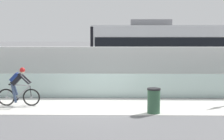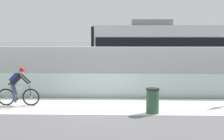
{
  "view_description": "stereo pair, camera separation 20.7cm",
  "coord_description": "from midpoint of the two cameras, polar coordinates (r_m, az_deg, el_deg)",
  "views": [
    {
      "loc": [
        0.74,
        -13.91,
        3.03
      ],
      "look_at": [
        0.48,
        2.35,
        1.25
      ],
      "focal_mm": 54.84,
      "sensor_mm": 36.0,
      "label": 1
    },
    {
      "loc": [
        0.95,
        -13.9,
        3.03
      ],
      "look_at": [
        0.48,
        2.35,
        1.25
      ],
      "focal_mm": 54.84,
      "sensor_mm": 36.0,
      "label": 2
    }
  ],
  "objects": [
    {
      "name": "glass_parapet",
      "position": [
        15.97,
        -2.11,
        -2.64
      ],
      "size": [
        32.0,
        0.05,
        1.13
      ],
      "primitive_type": "cube",
      "color": "#ADC6C1",
      "rests_on": "ground"
    },
    {
      "name": "trash_bin",
      "position": [
        12.97,
        6.52,
        -5.12
      ],
      "size": [
        0.51,
        0.51,
        0.96
      ],
      "color": "#33593F",
      "rests_on": "ground"
    },
    {
      "name": "tram_rail_near",
      "position": [
        20.28,
        -1.47,
        -2.33
      ],
      "size": [
        32.0,
        0.08,
        0.01
      ],
      "primitive_type": "cube",
      "color": "#595654",
      "rests_on": "ground"
    },
    {
      "name": "cyclist_on_bike",
      "position": [
        14.7,
        -15.75,
        -2.72
      ],
      "size": [
        1.77,
        0.58,
        1.61
      ],
      "color": "black",
      "rests_on": "ground"
    },
    {
      "name": "concrete_barrier_wall",
      "position": [
        17.67,
        -1.81,
        0.15
      ],
      "size": [
        32.0,
        0.36,
        2.31
      ],
      "primitive_type": "cube",
      "color": "silver",
      "rests_on": "ground"
    },
    {
      "name": "ground_plane",
      "position": [
        14.26,
        -2.5,
        -6.03
      ],
      "size": [
        200.0,
        200.0,
        0.0
      ],
      "primitive_type": "plane",
      "color": "slate"
    },
    {
      "name": "tram_rail_far",
      "position": [
        21.7,
        -1.31,
        -1.77
      ],
      "size": [
        32.0,
        0.08,
        0.01
      ],
      "primitive_type": "cube",
      "color": "#595654",
      "rests_on": "ground"
    },
    {
      "name": "tram",
      "position": [
        21.14,
        11.47,
        3.04
      ],
      "size": [
        11.06,
        2.54,
        3.81
      ],
      "color": "silver",
      "rests_on": "ground"
    },
    {
      "name": "bike_path_deck",
      "position": [
        14.25,
        -2.5,
        -6.01
      ],
      "size": [
        32.0,
        3.2,
        0.01
      ],
      "primitive_type": "cube",
      "color": "silver",
      "rests_on": "ground"
    }
  ]
}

